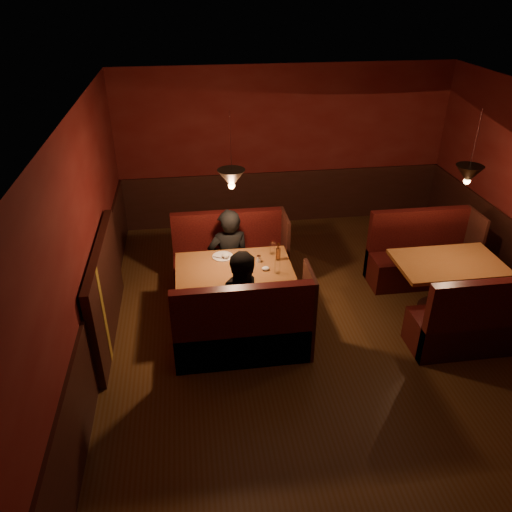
{
  "coord_description": "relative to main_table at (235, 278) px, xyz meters",
  "views": [
    {
      "loc": [
        -1.75,
        -5.17,
        4.2
      ],
      "look_at": [
        -0.95,
        0.51,
        0.95
      ],
      "focal_mm": 35.0,
      "sensor_mm": 36.0,
      "label": 1
    }
  ],
  "objects": [
    {
      "name": "second_bench_near",
      "position": [
        2.92,
        -1.12,
        -0.27
      ],
      "size": [
        1.58,
        0.59,
        1.13
      ],
      "color": "black",
      "rests_on": "ground"
    },
    {
      "name": "main_bench_near",
      "position": [
        0.02,
        -0.87,
        -0.27
      ],
      "size": [
        1.69,
        0.6,
        1.15
      ],
      "color": "black",
      "rests_on": "ground"
    },
    {
      "name": "second_table",
      "position": [
        2.89,
        -0.27,
        -0.04
      ],
      "size": [
        1.43,
        0.91,
        0.8
      ],
      "color": "brown",
      "rests_on": "ground"
    },
    {
      "name": "diner_a",
      "position": [
        -0.03,
        0.61,
        0.22
      ],
      "size": [
        0.66,
        0.47,
        1.71
      ],
      "primitive_type": "imported",
      "rotation": [
        0.0,
        0.0,
        3.24
      ],
      "color": "black",
      "rests_on": "ground"
    },
    {
      "name": "main_bench_far",
      "position": [
        0.02,
        0.87,
        -0.27
      ],
      "size": [
        1.69,
        0.6,
        1.15
      ],
      "color": "black",
      "rests_on": "ground"
    },
    {
      "name": "second_bench_far",
      "position": [
        2.92,
        0.59,
        -0.27
      ],
      "size": [
        1.58,
        0.59,
        1.13
      ],
      "color": "black",
      "rests_on": "ground"
    },
    {
      "name": "main_table",
      "position": [
        0.0,
        0.0,
        0.0
      ],
      "size": [
        1.53,
        0.93,
        1.07
      ],
      "color": "brown",
      "rests_on": "ground"
    },
    {
      "name": "room",
      "position": [
        0.96,
        -0.46,
        0.42
      ],
      "size": [
        6.02,
        7.02,
        2.92
      ],
      "color": "#553113",
      "rests_on": "ground"
    },
    {
      "name": "diner_b",
      "position": [
        0.08,
        -0.59,
        0.2
      ],
      "size": [
        0.91,
        0.77,
        1.67
      ],
      "primitive_type": "imported",
      "rotation": [
        0.0,
        0.0,
        0.18
      ],
      "color": "black",
      "rests_on": "ground"
    }
  ]
}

